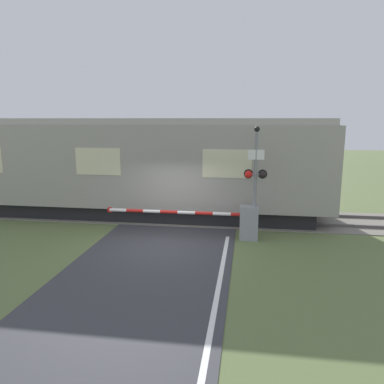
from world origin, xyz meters
name	(u,v)px	position (x,y,z in m)	size (l,w,h in m)	color
ground_plane	(165,244)	(0.00, 0.00, 0.00)	(80.00, 80.00, 0.00)	#5B6B3D
track_bed	(183,216)	(0.00, 3.52, 0.02)	(36.00, 3.20, 0.13)	slate
train	(113,166)	(-2.96, 3.52, 2.05)	(17.48, 3.19, 4.00)	black
crossing_barrier	(237,221)	(2.28, 0.86, 0.62)	(5.23, 0.44, 1.14)	gray
signal_post	(255,177)	(2.84, 0.93, 2.13)	(0.76, 0.26, 3.75)	gray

